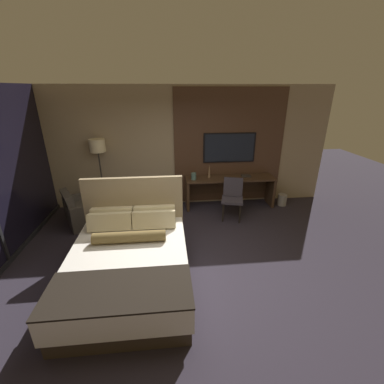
{
  "coord_description": "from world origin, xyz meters",
  "views": [
    {
      "loc": [
        -0.3,
        -3.41,
        2.72
      ],
      "look_at": [
        0.15,
        1.01,
        0.91
      ],
      "focal_mm": 24.0,
      "sensor_mm": 36.0,
      "label": 1
    }
  ],
  "objects_px": {
    "book": "(246,176)",
    "floor_lamp": "(98,151)",
    "tv": "(229,148)",
    "vase_tall": "(209,171)",
    "desk_chair": "(233,195)",
    "desk": "(229,186)",
    "bed": "(130,262)",
    "armchair_by_window": "(86,211)",
    "vase_short": "(194,176)",
    "waste_bin": "(282,200)"
  },
  "relations": [
    {
      "from": "book",
      "to": "floor_lamp",
      "type": "bearing_deg",
      "value": 179.48
    },
    {
      "from": "tv",
      "to": "floor_lamp",
      "type": "height_order",
      "value": "tv"
    },
    {
      "from": "vase_tall",
      "to": "tv",
      "type": "bearing_deg",
      "value": 18.85
    },
    {
      "from": "desk_chair",
      "to": "book",
      "type": "height_order",
      "value": "desk_chair"
    },
    {
      "from": "desk",
      "to": "floor_lamp",
      "type": "bearing_deg",
      "value": 179.33
    },
    {
      "from": "bed",
      "to": "armchair_by_window",
      "type": "distance_m",
      "value": 2.29
    },
    {
      "from": "desk",
      "to": "vase_tall",
      "type": "xyz_separation_m",
      "value": [
        -0.5,
        0.04,
        0.38
      ]
    },
    {
      "from": "armchair_by_window",
      "to": "book",
      "type": "height_order",
      "value": "armchair_by_window"
    },
    {
      "from": "vase_tall",
      "to": "book",
      "type": "bearing_deg",
      "value": -2.58
    },
    {
      "from": "desk_chair",
      "to": "vase_short",
      "type": "bearing_deg",
      "value": 161.52
    },
    {
      "from": "floor_lamp",
      "to": "book",
      "type": "distance_m",
      "value": 3.46
    },
    {
      "from": "vase_tall",
      "to": "vase_short",
      "type": "distance_m",
      "value": 0.42
    },
    {
      "from": "desk",
      "to": "desk_chair",
      "type": "relative_size",
      "value": 2.36
    },
    {
      "from": "bed",
      "to": "vase_tall",
      "type": "bearing_deg",
      "value": 58.23
    },
    {
      "from": "armchair_by_window",
      "to": "floor_lamp",
      "type": "bearing_deg",
      "value": -53.77
    },
    {
      "from": "vase_tall",
      "to": "vase_short",
      "type": "height_order",
      "value": "vase_tall"
    },
    {
      "from": "armchair_by_window",
      "to": "vase_short",
      "type": "height_order",
      "value": "vase_short"
    },
    {
      "from": "desk",
      "to": "vase_short",
      "type": "relative_size",
      "value": 13.26
    },
    {
      "from": "vase_short",
      "to": "waste_bin",
      "type": "distance_m",
      "value": 2.31
    },
    {
      "from": "armchair_by_window",
      "to": "vase_tall",
      "type": "relative_size",
      "value": 3.58
    },
    {
      "from": "book",
      "to": "tv",
      "type": "bearing_deg",
      "value": 152.15
    },
    {
      "from": "vase_short",
      "to": "waste_bin",
      "type": "xyz_separation_m",
      "value": [
        2.21,
        -0.04,
        -0.68
      ]
    },
    {
      "from": "armchair_by_window",
      "to": "book",
      "type": "bearing_deg",
      "value": -110.31
    },
    {
      "from": "bed",
      "to": "book",
      "type": "distance_m",
      "value": 3.57
    },
    {
      "from": "book",
      "to": "bed",
      "type": "bearing_deg",
      "value": -134.51
    },
    {
      "from": "desk_chair",
      "to": "waste_bin",
      "type": "relative_size",
      "value": 3.21
    },
    {
      "from": "bed",
      "to": "armchair_by_window",
      "type": "bearing_deg",
      "value": 120.97
    },
    {
      "from": "floor_lamp",
      "to": "waste_bin",
      "type": "xyz_separation_m",
      "value": [
        4.32,
        -0.17,
        -1.28
      ]
    },
    {
      "from": "desk",
      "to": "book",
      "type": "height_order",
      "value": "book"
    },
    {
      "from": "armchair_by_window",
      "to": "floor_lamp",
      "type": "distance_m",
      "value": 1.33
    },
    {
      "from": "desk_chair",
      "to": "floor_lamp",
      "type": "relative_size",
      "value": 0.53
    },
    {
      "from": "tv",
      "to": "vase_tall",
      "type": "bearing_deg",
      "value": -161.15
    },
    {
      "from": "tv",
      "to": "floor_lamp",
      "type": "relative_size",
      "value": 0.74
    },
    {
      "from": "desk",
      "to": "tv",
      "type": "bearing_deg",
      "value": 90.0
    },
    {
      "from": "armchair_by_window",
      "to": "desk_chair",
      "type": "bearing_deg",
      "value": -120.25
    },
    {
      "from": "desk_chair",
      "to": "armchair_by_window",
      "type": "xyz_separation_m",
      "value": [
        -3.19,
        0.06,
        -0.28
      ]
    },
    {
      "from": "desk",
      "to": "book",
      "type": "distance_m",
      "value": 0.46
    },
    {
      "from": "bed",
      "to": "vase_short",
      "type": "height_order",
      "value": "bed"
    },
    {
      "from": "desk_chair",
      "to": "vase_short",
      "type": "relative_size",
      "value": 5.61
    },
    {
      "from": "floor_lamp",
      "to": "vase_short",
      "type": "bearing_deg",
      "value": -3.4
    },
    {
      "from": "tv",
      "to": "book",
      "type": "height_order",
      "value": "tv"
    },
    {
      "from": "bed",
      "to": "tv",
      "type": "distance_m",
      "value": 3.61
    },
    {
      "from": "tv",
      "to": "floor_lamp",
      "type": "distance_m",
      "value": 3.0
    },
    {
      "from": "desk",
      "to": "book",
      "type": "relative_size",
      "value": 9.08
    },
    {
      "from": "vase_tall",
      "to": "desk",
      "type": "bearing_deg",
      "value": -5.16
    },
    {
      "from": "desk_chair",
      "to": "waste_bin",
      "type": "xyz_separation_m",
      "value": [
        1.4,
        0.49,
        -0.4
      ]
    },
    {
      "from": "bed",
      "to": "armchair_by_window",
      "type": "xyz_separation_m",
      "value": [
        -1.18,
        1.96,
        -0.09
      ]
    },
    {
      "from": "vase_tall",
      "to": "bed",
      "type": "bearing_deg",
      "value": -121.77
    },
    {
      "from": "bed",
      "to": "tv",
      "type": "bearing_deg",
      "value": 52.67
    },
    {
      "from": "armchair_by_window",
      "to": "waste_bin",
      "type": "bearing_deg",
      "value": -113.77
    }
  ]
}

